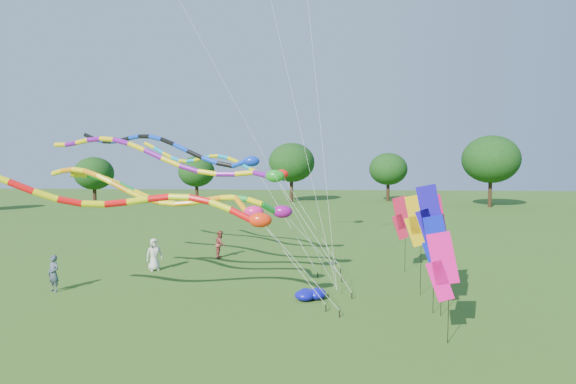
# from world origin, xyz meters

# --- Properties ---
(ground) EXTENTS (160.00, 160.00, 0.00)m
(ground) POSITION_xyz_m (0.00, 0.00, 0.00)
(ground) COLOR #255516
(ground) RESTS_ON ground
(tree_ring) EXTENTS (113.86, 117.23, 9.68)m
(tree_ring) POSITION_xyz_m (-0.25, 1.12, 5.73)
(tree_ring) COLOR #382314
(tree_ring) RESTS_ON ground
(tube_kite_red) EXTENTS (15.00, 2.02, 6.93)m
(tube_kite_red) POSITION_xyz_m (-5.21, 0.41, 4.71)
(tube_kite_red) COLOR black
(tube_kite_red) RESTS_ON ground
(tube_kite_orange) EXTENTS (13.29, 3.10, 6.54)m
(tube_kite_orange) POSITION_xyz_m (-4.93, 3.37, 4.71)
(tube_kite_orange) COLOR black
(tube_kite_orange) RESTS_ON ground
(tube_kite_purple) EXTENTS (16.29, 4.78, 8.24)m
(tube_kite_purple) POSITION_xyz_m (-5.44, 5.86, 6.34)
(tube_kite_purple) COLOR black
(tube_kite_purple) RESTS_ON ground
(tube_kite_blue) EXTENTS (15.56, 6.18, 8.67)m
(tube_kite_blue) POSITION_xyz_m (-6.84, 10.28, 6.95)
(tube_kite_blue) COLOR black
(tube_kite_blue) RESTS_ON ground
(tube_kite_cyan) EXTENTS (13.11, 6.10, 8.05)m
(tube_kite_cyan) POSITION_xyz_m (-4.37, 11.57, 6.13)
(tube_kite_cyan) COLOR black
(tube_kite_cyan) RESTS_ON ground
(tube_kite_green) EXTENTS (13.11, 2.18, 6.33)m
(tube_kite_green) POSITION_xyz_m (-3.79, 5.67, 4.31)
(tube_kite_green) COLOR black
(tube_kite_green) RESTS_ON ground
(banner_pole_blue_a) EXTENTS (1.11, 0.49, 5.39)m
(banner_pole_blue_a) POSITION_xyz_m (6.18, 1.88, 4.12)
(banner_pole_blue_a) COLOR black
(banner_pole_blue_a) RESTS_ON ground
(banner_pole_orange) EXTENTS (1.13, 0.43, 4.77)m
(banner_pole_orange) POSITION_xyz_m (6.19, 4.52, 3.51)
(banner_pole_orange) COLOR black
(banner_pole_orange) RESTS_ON ground
(banner_pole_magenta_b) EXTENTS (1.14, 0.38, 4.84)m
(banner_pole_magenta_b) POSITION_xyz_m (6.83, 3.66, 3.57)
(banner_pole_magenta_b) COLOR black
(banner_pole_magenta_b) RESTS_ON ground
(banner_pole_magenta_a) EXTENTS (1.15, 0.33, 3.94)m
(banner_pole_magenta_a) POSITION_xyz_m (5.93, -1.42, 2.69)
(banner_pole_magenta_a) COLOR black
(banner_pole_magenta_a) RESTS_ON ground
(banner_pole_red) EXTENTS (1.16, 0.29, 4.35)m
(banner_pole_red) POSITION_xyz_m (6.25, 9.02, 3.09)
(banner_pole_red) COLOR black
(banner_pole_red) RESTS_ON ground
(banner_pole_blue_b) EXTENTS (1.16, 0.20, 4.17)m
(banner_pole_blue_b) POSITION_xyz_m (6.40, 1.51, 2.92)
(banner_pole_blue_b) COLOR black
(banner_pole_blue_b) RESTS_ON ground
(blue_nylon_heap) EXTENTS (1.83, 1.61, 0.55)m
(blue_nylon_heap) POSITION_xyz_m (1.56, 3.56, 0.25)
(blue_nylon_heap) COLOR #0C0DA4
(blue_nylon_heap) RESTS_ON ground
(person_a) EXTENTS (1.08, 0.98, 1.85)m
(person_a) POSITION_xyz_m (-7.78, 8.48, 0.93)
(person_a) COLOR beige
(person_a) RESTS_ON ground
(person_b) EXTENTS (0.77, 0.65, 1.78)m
(person_b) POSITION_xyz_m (-11.11, 3.85, 0.89)
(person_b) COLOR #414E5B
(person_b) RESTS_ON ground
(person_c) EXTENTS (0.74, 0.91, 1.76)m
(person_c) POSITION_xyz_m (-4.75, 12.28, 0.88)
(person_c) COLOR #963C36
(person_c) RESTS_ON ground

